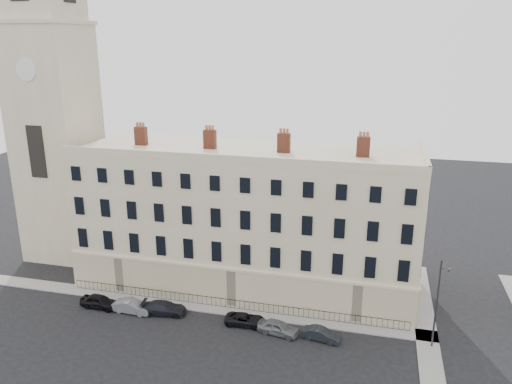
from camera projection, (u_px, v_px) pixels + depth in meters
ground at (277, 347)px, 44.22m from camera, size 160.00×160.00×0.00m
terrace at (247, 218)px, 54.50m from camera, size 36.22×12.22×17.00m
church_tower at (54, 106)px, 58.67m from camera, size 8.00×8.13×44.00m
pavement_terrace at (192, 305)px, 51.16m from camera, size 48.00×2.00×0.12m
pavement_east_return at (424, 319)px, 48.62m from camera, size 2.00×24.00×0.12m
railings at (230, 304)px, 50.46m from camera, size 35.00×0.04×0.96m
car_a at (100, 301)px, 50.65m from camera, size 4.05×1.76×1.36m
car_b at (132, 306)px, 49.74m from camera, size 4.00×1.50×1.30m
car_c at (164, 308)px, 49.48m from camera, size 4.64×2.36×1.29m
car_d at (245, 320)px, 47.60m from camera, size 4.00×1.96×1.09m
car_e at (278, 327)px, 46.10m from camera, size 4.09×2.20×1.32m
car_f at (321, 334)px, 45.21m from camera, size 3.59×1.72×1.13m
streetlamp at (438, 301)px, 42.81m from camera, size 0.75×1.76×8.45m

